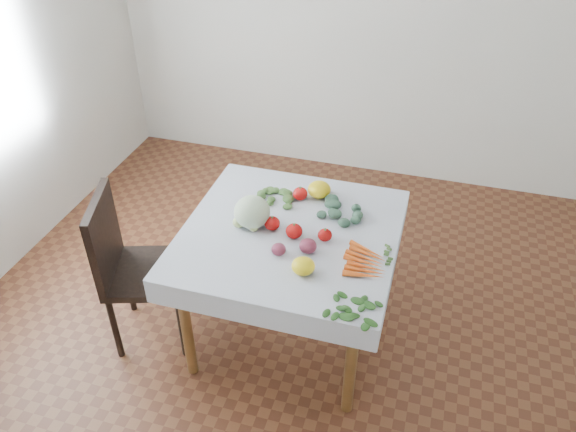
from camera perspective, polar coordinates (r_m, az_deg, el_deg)
name	(u,v)px	position (r m, az deg, el deg)	size (l,w,h in m)	color
ground	(290,330)	(3.47, 0.18, -11.49)	(4.00, 4.00, 0.00)	brown
back_wall	(365,10)	(4.47, 7.86, 20.00)	(4.00, 0.04, 2.70)	silver
table	(290,246)	(3.02, 0.21, -3.10)	(1.00, 1.00, 0.75)	brown
tablecloth	(290,232)	(2.96, 0.21, -1.60)	(1.12, 1.12, 0.01)	silver
chair	(129,262)	(3.21, -15.82, -4.47)	(0.54, 0.54, 0.96)	black
cabbage	(252,212)	(2.96, -3.68, 0.42)	(0.19, 0.19, 0.17)	beige
tomato_a	(300,194)	(3.18, 1.25, 2.28)	(0.08, 0.08, 0.07)	#AD0C0B
tomato_b	(272,223)	(2.95, -1.62, -0.75)	(0.08, 0.08, 0.07)	#AD0C0B
tomato_c	(325,235)	(2.89, 3.77, -1.94)	(0.07, 0.07, 0.07)	#AD0C0B
tomato_d	(294,231)	(2.90, 0.62, -1.54)	(0.09, 0.09, 0.08)	#AD0C0B
heirloom_back	(319,189)	(3.21, 3.20, 2.71)	(0.13, 0.13, 0.09)	yellow
heirloom_front	(303,266)	(2.68, 1.56, -5.11)	(0.11, 0.11, 0.08)	yellow
onion_a	(308,246)	(2.81, 2.04, -3.06)	(0.09, 0.09, 0.08)	maroon
onion_b	(279,249)	(2.79, -0.95, -3.41)	(0.07, 0.07, 0.06)	maroon
tomatillo_cluster	(250,221)	(2.99, -3.86, -0.53)	(0.14, 0.13, 0.05)	#CCD67B
carrot_bunch	(366,262)	(2.77, 7.97, -4.70)	(0.20, 0.27, 0.03)	#FA531B
kale_bunch	(337,211)	(3.09, 4.96, 0.54)	(0.25, 0.25, 0.04)	#3B614C
basil_bunch	(353,308)	(2.55, 6.67, -9.25)	(0.25, 0.18, 0.01)	#265219
dill_bunch	(277,196)	(3.20, -1.10, 2.00)	(0.21, 0.21, 0.02)	#4F7133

